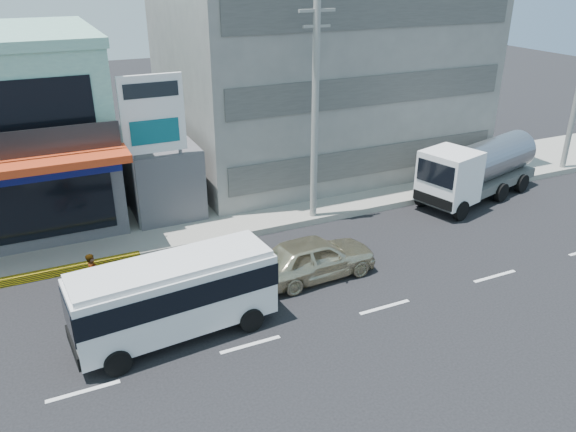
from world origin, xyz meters
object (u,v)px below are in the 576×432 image
object	(u,v)px
utility_pole_near	(315,111)
motorcycle_rider	(96,289)
tanker_truck	(476,169)
satellite_dish	(159,142)
billboard	(154,123)
sedan	(314,257)
concrete_building	(317,41)
minibus	(174,292)

from	to	relation	value
utility_pole_near	motorcycle_rider	bearing A→B (deg)	-162.53
motorcycle_rider	tanker_truck	bearing A→B (deg)	6.64
satellite_dish	motorcycle_rider	xyz separation A→B (m)	(-4.00, -6.75, -2.90)
utility_pole_near	billboard	bearing A→B (deg)	164.52
utility_pole_near	sedan	size ratio (longest dim) A/B	2.09
concrete_building	billboard	world-z (taller)	concrete_building
concrete_building	utility_pole_near	bearing A→B (deg)	-117.76
satellite_dish	sedan	world-z (taller)	satellite_dish
satellite_dish	utility_pole_near	bearing A→B (deg)	-30.96
tanker_truck	motorcycle_rider	size ratio (longest dim) A/B	3.83
sedan	motorcycle_rider	size ratio (longest dim) A/B	2.34
billboard	minibus	xyz separation A→B (m)	(-1.41, -7.70, -3.35)
billboard	minibus	bearing A→B (deg)	-100.37
concrete_building	billboard	distance (m)	12.17
billboard	tanker_truck	xyz separation A→B (m)	(15.08, -2.79, -3.33)
minibus	motorcycle_rider	xyz separation A→B (m)	(-2.09, 2.75, -0.90)
minibus	utility_pole_near	bearing A→B (deg)	36.72
billboard	concrete_building	bearing A→B (deg)	28.92
billboard	sedan	distance (m)	8.62
concrete_building	minibus	xyz separation A→B (m)	(-11.91, -13.50, -5.43)
minibus	motorcycle_rider	distance (m)	3.57
minibus	tanker_truck	bearing A→B (deg)	16.59
tanker_truck	motorcycle_rider	distance (m)	18.73
utility_pole_near	sedan	world-z (taller)	utility_pole_near
concrete_building	billboard	xyz separation A→B (m)	(-10.50, -5.80, -2.07)
concrete_building	tanker_truck	world-z (taller)	concrete_building
concrete_building	minibus	bearing A→B (deg)	-131.42
concrete_building	satellite_dish	bearing A→B (deg)	-158.20
satellite_dish	utility_pole_near	world-z (taller)	utility_pole_near
utility_pole_near	motorcycle_rider	world-z (taller)	utility_pole_near
utility_pole_near	minibus	distance (m)	10.50
sedan	tanker_truck	world-z (taller)	tanker_truck
satellite_dish	sedan	size ratio (longest dim) A/B	0.31
satellite_dish	tanker_truck	size ratio (longest dim) A/B	0.19
sedan	motorcycle_rider	xyz separation A→B (m)	(-7.74, 1.33, -0.14)
concrete_building	sedan	bearing A→B (deg)	-117.41
motorcycle_rider	concrete_building	bearing A→B (deg)	37.51
sedan	motorcycle_rider	world-z (taller)	motorcycle_rider
satellite_dish	motorcycle_rider	distance (m)	8.36
sedan	tanker_truck	bearing A→B (deg)	-74.58
billboard	utility_pole_near	xyz separation A→B (m)	(6.50, -1.80, 0.22)
tanker_truck	billboard	bearing A→B (deg)	169.53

